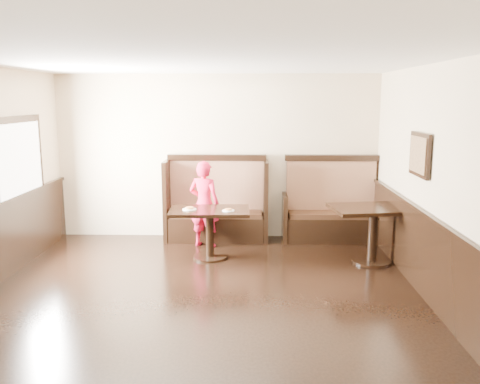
{
  "coord_description": "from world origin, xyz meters",
  "views": [
    {
      "loc": [
        0.64,
        -5.18,
        2.4
      ],
      "look_at": [
        0.43,
        2.35,
        1.0
      ],
      "focal_mm": 38.0,
      "sensor_mm": 36.0,
      "label": 1
    }
  ],
  "objects_px": {
    "table_main": "(210,221)",
    "child": "(204,204)",
    "booth_neighbor": "(331,212)",
    "table_neighbor": "(373,221)",
    "booth_main": "(217,209)"
  },
  "relations": [
    {
      "from": "booth_neighbor",
      "to": "table_neighbor",
      "type": "bearing_deg",
      "value": -70.44
    },
    {
      "from": "booth_main",
      "to": "table_neighbor",
      "type": "xyz_separation_m",
      "value": [
        2.38,
        -1.22,
        0.1
      ]
    },
    {
      "from": "table_main",
      "to": "child",
      "type": "height_order",
      "value": "child"
    },
    {
      "from": "booth_neighbor",
      "to": "child",
      "type": "relative_size",
      "value": 1.17
    },
    {
      "from": "booth_main",
      "to": "table_main",
      "type": "height_order",
      "value": "booth_main"
    },
    {
      "from": "table_main",
      "to": "table_neighbor",
      "type": "bearing_deg",
      "value": -5.55
    },
    {
      "from": "booth_main",
      "to": "child",
      "type": "distance_m",
      "value": 0.5
    },
    {
      "from": "booth_main",
      "to": "table_main",
      "type": "relative_size",
      "value": 1.44
    },
    {
      "from": "table_neighbor",
      "to": "child",
      "type": "distance_m",
      "value": 2.67
    },
    {
      "from": "booth_main",
      "to": "child",
      "type": "xyz_separation_m",
      "value": [
        -0.17,
        -0.44,
        0.18
      ]
    },
    {
      "from": "table_neighbor",
      "to": "table_main",
      "type": "bearing_deg",
      "value": 167.41
    },
    {
      "from": "booth_neighbor",
      "to": "table_neighbor",
      "type": "relative_size",
      "value": 1.25
    },
    {
      "from": "booth_main",
      "to": "child",
      "type": "bearing_deg",
      "value": -111.06
    },
    {
      "from": "table_main",
      "to": "table_neighbor",
      "type": "height_order",
      "value": "table_neighbor"
    },
    {
      "from": "table_main",
      "to": "child",
      "type": "distance_m",
      "value": 0.66
    }
  ]
}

